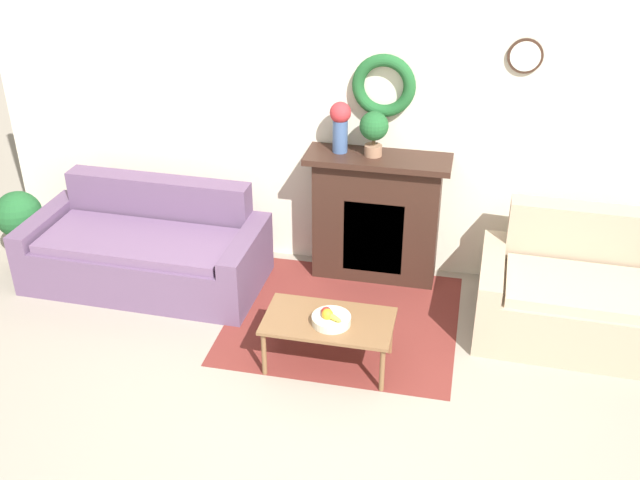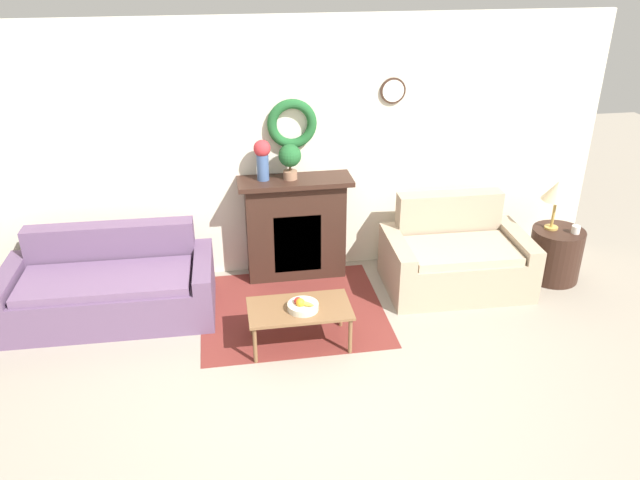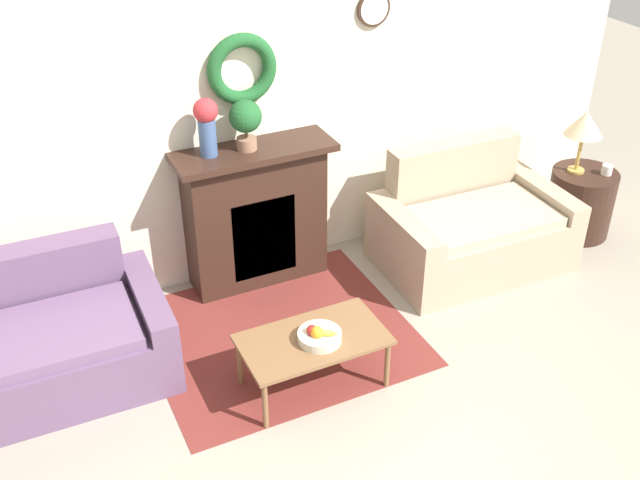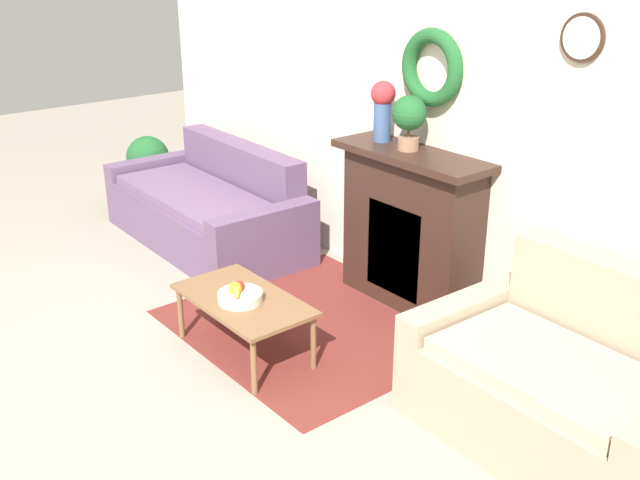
# 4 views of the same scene
# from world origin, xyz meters

# --- Properties ---
(ground_plane) EXTENTS (16.00, 16.00, 0.00)m
(ground_plane) POSITION_xyz_m (0.00, 0.00, 0.00)
(ground_plane) COLOR gray
(floor_rug) EXTENTS (1.80, 1.61, 0.01)m
(floor_rug) POSITION_xyz_m (-0.12, 1.51, 0.00)
(floor_rug) COLOR maroon
(floor_rug) RESTS_ON ground_plane
(wall_back) EXTENTS (6.80, 0.16, 2.70)m
(wall_back) POSITION_xyz_m (0.00, 2.45, 1.36)
(wall_back) COLOR beige
(wall_back) RESTS_ON ground_plane
(fireplace) EXTENTS (1.18, 0.41, 1.12)m
(fireplace) POSITION_xyz_m (0.02, 2.24, 0.57)
(fireplace) COLOR #331E16
(fireplace) RESTS_ON ground_plane
(couch_left) EXTENTS (1.99, 0.98, 0.82)m
(couch_left) POSITION_xyz_m (-1.86, 1.75, 0.29)
(couch_left) COLOR #604766
(couch_left) RESTS_ON ground_plane
(loveseat_right) EXTENTS (1.49, 0.97, 0.92)m
(loveseat_right) POSITION_xyz_m (1.64, 1.72, 0.32)
(loveseat_right) COLOR tan
(loveseat_right) RESTS_ON ground_plane
(coffee_table) EXTENTS (0.92, 0.51, 0.38)m
(coffee_table) POSITION_xyz_m (-0.12, 0.93, 0.35)
(coffee_table) COLOR brown
(coffee_table) RESTS_ON ground_plane
(fruit_bowl) EXTENTS (0.28, 0.28, 0.12)m
(fruit_bowl) POSITION_xyz_m (-0.10, 0.89, 0.42)
(fruit_bowl) COLOR beige
(fruit_bowl) RESTS_ON coffee_table
(vase_on_mantel_left) EXTENTS (0.17, 0.17, 0.42)m
(vase_on_mantel_left) POSITION_xyz_m (-0.30, 2.25, 1.37)
(vase_on_mantel_left) COLOR #3D5684
(vase_on_mantel_left) RESTS_ON fireplace
(potted_plant_on_mantel) EXTENTS (0.23, 0.23, 0.37)m
(potted_plant_on_mantel) POSITION_xyz_m (-0.03, 2.23, 1.35)
(potted_plant_on_mantel) COLOR #8E664C
(potted_plant_on_mantel) RESTS_ON fireplace
(potted_plant_floor_by_couch) EXTENTS (0.41, 0.41, 0.67)m
(potted_plant_floor_by_couch) POSITION_xyz_m (-3.07, 1.80, 0.42)
(potted_plant_floor_by_couch) COLOR #8E664C
(potted_plant_floor_by_couch) RESTS_ON ground_plane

